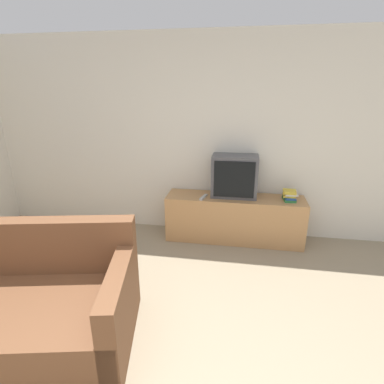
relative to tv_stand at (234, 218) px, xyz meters
The scene contains 5 objects.
wall_back 1.11m from the tv_stand, 146.08° to the left, with size 9.00×0.06×2.60m.
tv_stand is the anchor object (origin of this frame).
television 0.57m from the tv_stand, 114.41° to the left, with size 0.58×0.34×0.53m.
book_stack 0.76m from the tv_stand, ahead, with size 0.18×0.23×0.13m.
remote_on_stand 0.52m from the tv_stand, 165.90° to the right, with size 0.08×0.20×0.02m.
Camera 1 is at (0.44, -0.90, 1.93)m, focal length 28.00 mm.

